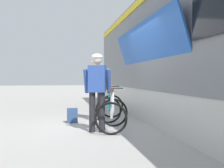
{
  "coord_description": "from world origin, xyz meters",
  "views": [
    {
      "loc": [
        -0.99,
        -6.71,
        1.22
      ],
      "look_at": [
        0.42,
        0.88,
        1.05
      ],
      "focal_mm": 44.05,
      "sensor_mm": 36.0,
      "label": 1
    }
  ],
  "objects_px": {
    "cyclist_near_in_dark": "(96,84)",
    "backpack_on_platform": "(72,116)",
    "cyclist_far_in_blue": "(97,85)",
    "bicycle_far_silver": "(112,113)",
    "train_car": "(211,49)",
    "bicycle_near_teal": "(110,106)"
  },
  "relations": [
    {
      "from": "cyclist_far_in_blue",
      "to": "bicycle_near_teal",
      "type": "xyz_separation_m",
      "value": [
        0.59,
        1.63,
        -0.65
      ]
    },
    {
      "from": "bicycle_near_teal",
      "to": "backpack_on_platform",
      "type": "xyz_separation_m",
      "value": [
        -1.09,
        -0.25,
        -0.2
      ]
    },
    {
      "from": "backpack_on_platform",
      "to": "bicycle_far_silver",
      "type": "bearing_deg",
      "value": -56.89
    },
    {
      "from": "cyclist_near_in_dark",
      "to": "cyclist_far_in_blue",
      "type": "relative_size",
      "value": 1.0
    },
    {
      "from": "cyclist_near_in_dark",
      "to": "bicycle_near_teal",
      "type": "relative_size",
      "value": 1.44
    },
    {
      "from": "train_car",
      "to": "bicycle_far_silver",
      "type": "height_order",
      "value": "train_car"
    },
    {
      "from": "bicycle_far_silver",
      "to": "backpack_on_platform",
      "type": "relative_size",
      "value": 3.02
    },
    {
      "from": "cyclist_near_in_dark",
      "to": "bicycle_far_silver",
      "type": "distance_m",
      "value": 1.79
    },
    {
      "from": "cyclist_near_in_dark",
      "to": "bicycle_far_silver",
      "type": "xyz_separation_m",
      "value": [
        0.17,
        -1.65,
        -0.65
      ]
    },
    {
      "from": "train_car",
      "to": "backpack_on_platform",
      "type": "distance_m",
      "value": 4.03
    },
    {
      "from": "bicycle_far_silver",
      "to": "backpack_on_platform",
      "type": "bearing_deg",
      "value": 124.21
    },
    {
      "from": "cyclist_near_in_dark",
      "to": "backpack_on_platform",
      "type": "xyz_separation_m",
      "value": [
        -0.7,
        -0.38,
        -0.85
      ]
    },
    {
      "from": "backpack_on_platform",
      "to": "cyclist_far_in_blue",
      "type": "bearing_deg",
      "value": -71.34
    },
    {
      "from": "cyclist_near_in_dark",
      "to": "bicycle_near_teal",
      "type": "xyz_separation_m",
      "value": [
        0.39,
        -0.13,
        -0.65
      ]
    },
    {
      "from": "cyclist_near_in_dark",
      "to": "bicycle_far_silver",
      "type": "relative_size",
      "value": 1.46
    },
    {
      "from": "train_car",
      "to": "cyclist_far_in_blue",
      "type": "bearing_deg",
      "value": -174.42
    },
    {
      "from": "bicycle_near_teal",
      "to": "cyclist_near_in_dark",
      "type": "bearing_deg",
      "value": 161.53
    },
    {
      "from": "cyclist_far_in_blue",
      "to": "bicycle_far_silver",
      "type": "xyz_separation_m",
      "value": [
        0.37,
        0.11,
        -0.65
      ]
    },
    {
      "from": "cyclist_near_in_dark",
      "to": "bicycle_far_silver",
      "type": "height_order",
      "value": "cyclist_near_in_dark"
    },
    {
      "from": "cyclist_far_in_blue",
      "to": "bicycle_far_silver",
      "type": "distance_m",
      "value": 0.76
    },
    {
      "from": "cyclist_near_in_dark",
      "to": "bicycle_near_teal",
      "type": "bearing_deg",
      "value": -18.47
    },
    {
      "from": "cyclist_near_in_dark",
      "to": "backpack_on_platform",
      "type": "relative_size",
      "value": 4.4
    }
  ]
}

